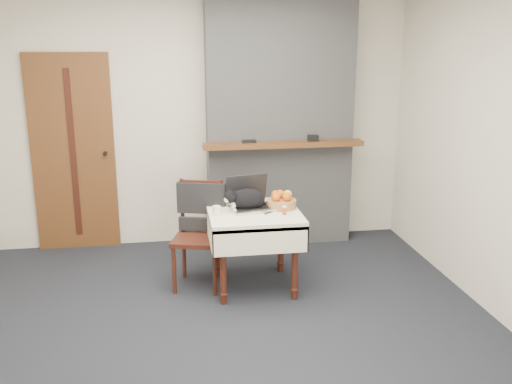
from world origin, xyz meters
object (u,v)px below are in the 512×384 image
Objects in this scene: laptop at (250,200)px; pill_bottle at (284,210)px; door at (73,153)px; cream_jar at (217,211)px; chair at (200,219)px; cat at (247,200)px; fruit_basket at (281,201)px; side_table at (254,223)px.

laptop is 5.65× the size of pill_bottle.
laptop is at bearing 136.81° from pill_bottle.
door is 4.59× the size of laptop.
chair reaches higher than cream_jar.
laptop is at bearing 47.97° from cat.
laptop reaches higher than fruit_basket.
door is 2.13m from side_table.
side_table is at bearing -5.02° from chair.
fruit_basket is 0.28× the size of chair.
side_table is 0.48m from chair.
side_table is at bearing -37.47° from door.
laptop reaches higher than cream_jar.
chair is at bearing -42.38° from door.
laptop is 5.59× the size of cream_jar.
chair is at bearing 147.41° from cat.
cream_jar is 1.01× the size of pill_bottle.
cream_jar is at bearing -163.05° from laptop.
cream_jar and pill_bottle have the same top height.
door reaches higher than side_table.
fruit_basket is at bearing 12.74° from side_table.
pill_bottle is 0.08× the size of chair.
door is at bearing 127.71° from cat.
pill_bottle is at bearing -47.99° from cat.
laptop is 0.27m from fruit_basket.
cat is at bearing -128.96° from laptop.
door is at bearing 143.27° from pill_bottle.
fruit_basket is at bearing -20.57° from laptop.
fruit_basket is at bearing 86.34° from pill_bottle.
laptop is 0.07m from cat.
pill_bottle is at bearing -8.84° from chair.
door is 25.92× the size of pill_bottle.
fruit_basket is (0.27, -0.04, -0.01)m from laptop.
fruit_basket reaches higher than cream_jar.
chair is at bearing 117.85° from cream_jar.
laptop reaches higher than pill_bottle.
door is 2.14× the size of chair.
fruit_basket reaches higher than pill_bottle.
fruit_basket is at bearing 6.45° from chair.
cream_jar is (-0.31, -0.17, -0.03)m from laptop.
chair is (-0.69, 0.31, -0.14)m from pill_bottle.
side_table is 0.32m from pill_bottle.
cat is 0.35m from pill_bottle.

